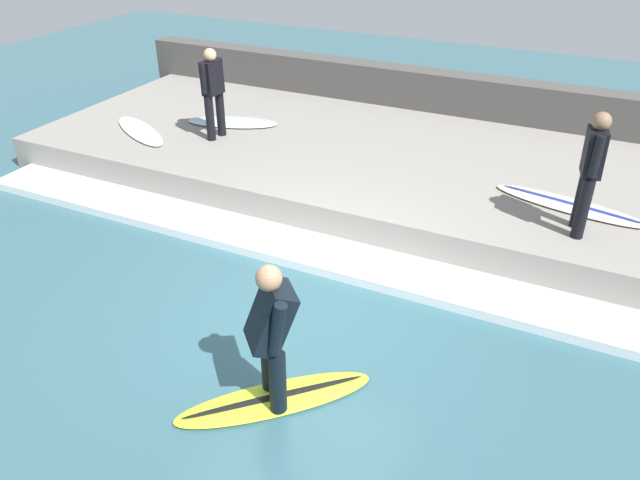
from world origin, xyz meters
name	(u,v)px	position (x,y,z in m)	size (l,w,h in m)	color
ground_plane	(301,311)	(0.00, 0.00, 0.00)	(28.00, 28.00, 0.00)	#335B66
concrete_ledge	(406,172)	(3.76, 0.00, 0.27)	(4.40, 12.77, 0.54)	gray
back_wall	(449,106)	(6.21, 0.00, 0.63)	(0.50, 13.41, 1.26)	#474442
wave_foam_crest	(341,259)	(1.15, 0.00, 0.06)	(0.80, 12.13, 0.13)	white
surfboard_riding	(275,399)	(-1.42, -0.44, 0.03)	(1.71, 1.75, 0.07)	#BFE02D
surfer_riding	(271,329)	(-1.42, -0.44, 0.90)	(0.60, 0.61, 1.52)	black
surfer_waiting_near	(213,89)	(3.13, 3.23, 1.39)	(0.51, 0.26, 1.51)	black
surfboard_waiting_near	(233,122)	(3.82, 3.36, 0.57)	(1.07, 1.76, 0.06)	silver
surfer_waiting_far	(591,167)	(2.37, -2.72, 1.42)	(0.53, 0.29, 1.57)	black
surfboard_waiting_far	(570,205)	(3.03, -2.57, 0.57)	(0.87, 2.14, 0.07)	beige
surfboard_spare	(140,131)	(2.74, 4.58, 0.57)	(1.27, 1.75, 0.06)	white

